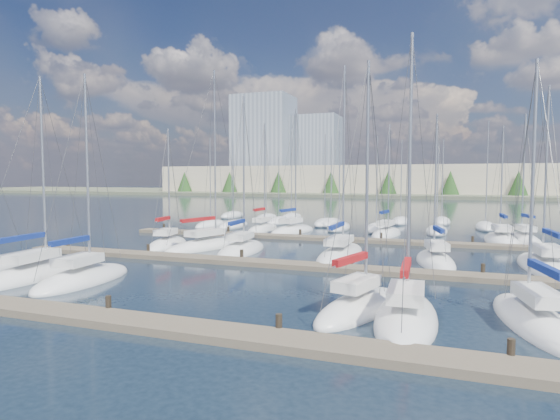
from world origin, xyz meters
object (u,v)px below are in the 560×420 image
(sailboat_b, at_px, (37,274))
(sailboat_r, at_px, (523,240))
(sailboat_p, at_px, (386,234))
(sailboat_l, at_px, (435,261))
(sailboat_f, at_px, (534,321))
(sailboat_m, at_px, (546,266))
(sailboat_k, at_px, (340,255))
(sailboat_q, at_px, (501,240))
(sailboat_c, at_px, (83,279))
(sailboat_d, at_px, (360,307))
(sailboat_h, at_px, (167,245))
(sailboat_e, at_px, (406,318))
(sailboat_n, at_px, (263,229))
(sailboat_i, at_px, (209,245))
(sailboat_j, at_px, (241,250))
(sailboat_o, at_px, (293,231))

(sailboat_b, xyz_separation_m, sailboat_r, (30.21, 27.34, 0.02))
(sailboat_r, bearing_deg, sailboat_b, -147.62)
(sailboat_p, relative_size, sailboat_l, 1.10)
(sailboat_f, bearing_deg, sailboat_r, 72.37)
(sailboat_f, bearing_deg, sailboat_m, 67.75)
(sailboat_r, relative_size, sailboat_m, 0.99)
(sailboat_p, bearing_deg, sailboat_k, -87.71)
(sailboat_q, bearing_deg, sailboat_l, -114.29)
(sailboat_b, distance_m, sailboat_c, 3.75)
(sailboat_c, xyz_separation_m, sailboat_d, (16.16, -0.48, 0.01))
(sailboat_f, bearing_deg, sailboat_q, 76.41)
(sailboat_c, bearing_deg, sailboat_h, 99.69)
(sailboat_p, xyz_separation_m, sailboat_e, (4.53, -29.35, -0.00))
(sailboat_n, relative_size, sailboat_h, 1.16)
(sailboat_f, relative_size, sailboat_i, 0.73)
(sailboat_f, bearing_deg, sailboat_b, 168.65)
(sailboat_h, bearing_deg, sailboat_k, -9.67)
(sailboat_j, xyz_separation_m, sailboat_e, (14.21, -14.43, 0.00))
(sailboat_k, xyz_separation_m, sailboat_p, (1.59, 14.56, 0.00))
(sailboat_r, distance_m, sailboat_h, 32.86)
(sailboat_f, distance_m, sailboat_m, 13.78)
(sailboat_n, relative_size, sailboat_d, 1.07)
(sailboat_h, bearing_deg, sailboat_e, -44.18)
(sailboat_j, bearing_deg, sailboat_e, -49.82)
(sailboat_m, height_order, sailboat_i, sailboat_i)
(sailboat_f, xyz_separation_m, sailboat_d, (-7.06, -0.49, 0.01))
(sailboat_n, height_order, sailboat_e, sailboat_n)
(sailboat_n, relative_size, sailboat_o, 0.89)
(sailboat_b, distance_m, sailboat_l, 26.11)
(sailboat_k, distance_m, sailboat_o, 16.34)
(sailboat_h, distance_m, sailboat_p, 22.34)
(sailboat_f, relative_size, sailboat_p, 0.95)
(sailboat_b, distance_m, sailboat_p, 32.81)
(sailboat_e, bearing_deg, sailboat_p, 96.35)
(sailboat_l, height_order, sailboat_q, sailboat_q)
(sailboat_r, bearing_deg, sailboat_j, -156.85)
(sailboat_h, distance_m, sailboat_d, 23.86)
(sailboat_o, relative_size, sailboat_q, 1.23)
(sailboat_b, distance_m, sailboat_r, 40.75)
(sailboat_k, xyz_separation_m, sailboat_d, (4.00, -13.90, 0.00))
(sailboat_k, distance_m, sailboat_h, 15.38)
(sailboat_m, distance_m, sailboat_d, 17.07)
(sailboat_b, distance_m, sailboat_n, 27.28)
(sailboat_k, distance_m, sailboat_l, 6.88)
(sailboat_h, relative_size, sailboat_i, 0.69)
(sailboat_k, distance_m, sailboat_m, 13.77)
(sailboat_b, bearing_deg, sailboat_k, 35.11)
(sailboat_b, bearing_deg, sailboat_o, 70.17)
(sailboat_c, xyz_separation_m, sailboat_i, (0.40, 14.37, 0.01))
(sailboat_f, xyz_separation_m, sailboat_l, (-4.20, 12.98, -0.00))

